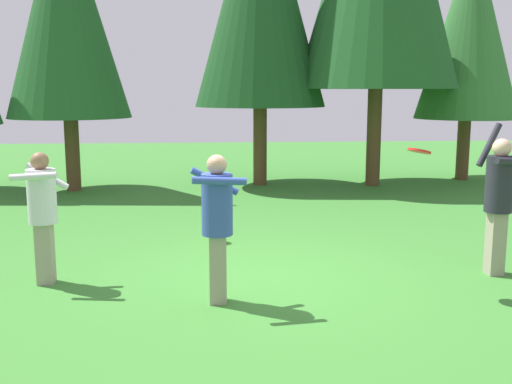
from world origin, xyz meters
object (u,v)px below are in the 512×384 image
Objects in this scene: frisbee at (419,151)px; tree_far_right at (470,27)px; person_thrower at (499,194)px; person_catcher at (217,216)px; person_bystander at (42,207)px; ball_yellow at (218,235)px; tree_left at (65,7)px.

frisbee is 9.87m from tree_far_right.
person_thrower is at bearing 22.16° from frisbee.
person_bystander is at bearing 151.64° from person_catcher.
person_bystander reaches higher than ball_yellow.
person_catcher reaches higher than person_bystander.
ball_yellow is 0.04× the size of tree_left.
person_catcher is at bearing -173.61° from frisbee.
tree_left is (-3.25, 7.86, 3.18)m from person_catcher.
tree_far_right reaches higher than frisbee.
tree_left is (-3.29, 5.21, 4.04)m from ball_yellow.
person_catcher is 9.08m from tree_left.
tree_far_right is at bearing 46.98° from person_catcher.
tree_left is at bearing -68.40° from person_thrower.
tree_left is at bearing 126.20° from frisbee.
tree_far_right is (6.55, 6.21, 3.78)m from ball_yellow.
tree_left is at bearing -174.20° from tree_far_right.
person_thrower is 1.17× the size of person_catcher.
tree_left reaches higher than person_bystander.
frisbee is 0.06× the size of tree_far_right.
person_bystander is at bearing -137.24° from tree_far_right.
frisbee is at bearing -46.38° from ball_yellow.
person_catcher reaches higher than ball_yellow.
person_bystander is 2.91m from ball_yellow.
tree_far_right is at bearing 50.28° from person_bystander.
person_thrower is 0.29× the size of tree_left.
person_thrower reaches higher than person_bystander.
ball_yellow is at bearing 133.62° from frisbee.
tree_far_right is at bearing 5.80° from tree_left.
tree_far_right is at bearing 43.49° from ball_yellow.
ball_yellow is (0.04, 2.65, -0.85)m from person_catcher.
person_thrower is at bearing 5.72° from person_catcher.
person_thrower is 10.31m from tree_left.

